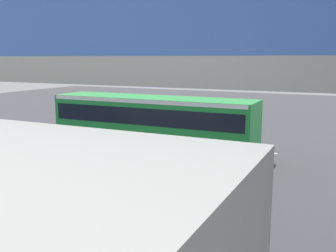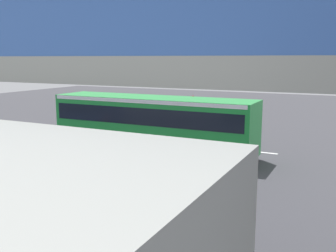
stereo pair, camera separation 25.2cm
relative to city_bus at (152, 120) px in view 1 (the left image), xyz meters
name	(u,v)px [view 1 (the left image)]	position (x,y,z in m)	size (l,w,h in m)	color
ground	(180,152)	(-1.35, -0.79, -1.88)	(80.00, 80.00, 0.00)	#38383D
city_bus	(152,120)	(0.00, 0.00, 0.00)	(11.54, 2.85, 3.15)	#1E8C38
pedestrian	(44,145)	(4.11, 4.03, -1.00)	(0.38, 0.38, 1.79)	#2D2D38
traffic_sign	(191,110)	(-0.37, -4.74, 0.01)	(0.08, 0.60, 2.80)	slate
lane_dash_leftmost	(259,152)	(-5.35, -2.86, -1.88)	(2.00, 0.20, 0.01)	silver
lane_dash_left	(194,145)	(-1.35, -2.86, -1.88)	(2.00, 0.20, 0.01)	silver
lane_dash_centre	(137,139)	(2.65, -2.86, -1.88)	(2.00, 0.20, 0.01)	silver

